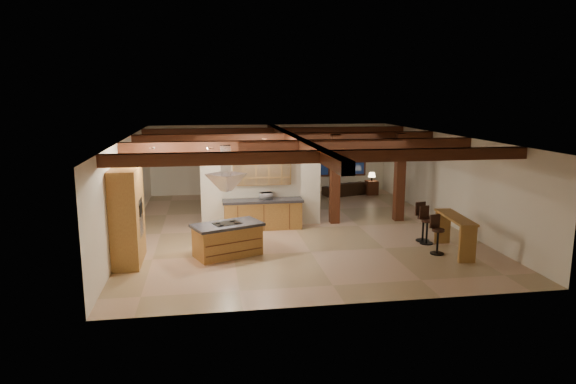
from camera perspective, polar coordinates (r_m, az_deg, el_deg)
name	(u,v)px	position (r m, az deg, el deg)	size (l,w,h in m)	color
ground	(295,228)	(16.22, 0.77, -4.05)	(12.00, 12.00, 0.00)	tan
room_walls	(295,172)	(15.85, 0.79, 2.18)	(12.00, 12.00, 12.00)	silver
ceiling_beams	(295,141)	(15.73, 0.80, 5.71)	(10.00, 12.00, 0.28)	#3C1A0F
timber_posts	(368,169)	(16.93, 8.87, 2.56)	(2.50, 0.30, 2.90)	#3C1A0F
partition_wall	(261,192)	(16.32, -2.98, 0.00)	(3.80, 0.18, 2.20)	silver
pantry_cabinet	(128,216)	(13.33, -17.40, -2.55)	(0.67, 1.60, 2.40)	olive
back_counter	(263,214)	(16.07, -2.81, -2.45)	(2.50, 0.66, 0.94)	olive
upper_display_cabinet	(262,170)	(16.01, -2.94, 2.51)	(1.80, 0.36, 0.95)	olive
range_hood	(226,189)	(13.22, -6.87, 0.35)	(1.10, 1.10, 1.40)	silver
back_windows	(336,157)	(22.22, 5.31, 3.93)	(2.70, 0.07, 1.70)	#3C1A0F
framed_art	(235,154)	(21.55, -5.86, 4.23)	(0.65, 0.05, 0.85)	#3C1A0F
recessed_cans	(212,145)	(13.57, -8.43, 5.23)	(3.16, 2.46, 0.03)	silver
kitchen_island	(228,239)	(13.53, -6.74, -5.24)	(1.99, 1.54, 0.88)	olive
dining_table	(288,202)	(18.42, -0.02, -1.10)	(2.00, 1.12, 0.70)	#3A170E
sofa	(345,188)	(21.59, 6.39, 0.41)	(1.88, 0.73, 0.55)	black
microwave	(266,196)	(15.96, -2.45, -0.44)	(0.39, 0.26, 0.21)	#B2B2B6
bar_counter	(455,228)	(14.35, 18.04, -3.83)	(0.63, 1.92, 0.99)	olive
side_table	(372,188)	(21.80, 9.26, 0.48)	(0.47, 0.47, 0.59)	#3C1A0F
table_lamp	(372,175)	(21.71, 9.31, 1.89)	(0.30, 0.30, 0.35)	black
bar_stool_a	(437,234)	(14.13, 16.23, -4.54)	(0.37, 0.38, 1.04)	black
bar_stool_b	(426,225)	(15.00, 15.11, -3.55)	(0.38, 0.39, 1.06)	black
bar_stool_c	(422,222)	(15.22, 14.72, -3.21)	(0.40, 0.41, 1.12)	black
dining_chairs	(288,195)	(18.36, -0.02, -0.30)	(2.01, 2.01, 1.21)	#3C1A0F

